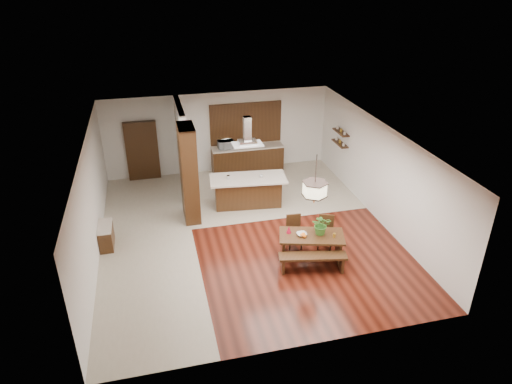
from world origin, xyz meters
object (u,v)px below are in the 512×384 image
object	(u,v)px
dining_table	(311,241)
range_hood	(247,131)
dining_chair_right	(325,233)
microwave	(226,145)
hallway_console	(106,236)
dining_bench	(312,263)
kitchen_island	(248,191)
fruit_bowl	(302,234)
foliage_plant	(321,225)
island_cup	(261,176)
pendant_lantern	(315,180)
dining_chair_left	(295,232)

from	to	relation	value
dining_table	range_hood	world-z (taller)	range_hood
dining_chair_right	microwave	distance (m)	5.72
hallway_console	dining_bench	size ratio (longest dim) A/B	0.52
hallway_console	kitchen_island	xyz separation A→B (m)	(4.23, 1.39, 0.18)
hallway_console	dining_bench	distance (m)	5.56
fruit_bowl	hallway_console	bearing A→B (deg)	160.30
dining_bench	microwave	bearing A→B (deg)	99.00
kitchen_island	dining_chair_right	bearing A→B (deg)	-56.31
hallway_console	microwave	distance (m)	5.71
fruit_bowl	kitchen_island	xyz separation A→B (m)	(-0.70, 3.16, -0.22)
dining_bench	range_hood	distance (m)	4.46
dining_bench	microwave	distance (m)	6.50
fruit_bowl	range_hood	bearing A→B (deg)	102.45
range_hood	fruit_bowl	bearing A→B (deg)	-77.55
foliage_plant	microwave	size ratio (longest dim) A/B	0.98
hallway_console	range_hood	world-z (taller)	range_hood
dining_bench	dining_chair_right	size ratio (longest dim) A/B	1.85
island_cup	microwave	bearing A→B (deg)	102.92
dining_bench	island_cup	bearing A→B (deg)	96.07
hallway_console	dining_chair_right	world-z (taller)	dining_chair_right
dining_table	microwave	world-z (taller)	microwave
pendant_lantern	fruit_bowl	size ratio (longest dim) A/B	5.20
pendant_lantern	foliage_plant	distance (m)	1.32
kitchen_island	microwave	world-z (taller)	microwave
microwave	dining_bench	bearing A→B (deg)	-86.61
pendant_lantern	dining_bench	bearing A→B (deg)	-105.88
dining_table	hallway_console	bearing A→B (deg)	160.69
dining_bench	foliage_plant	bearing A→B (deg)	54.68
hallway_console	fruit_bowl	xyz separation A→B (m)	(4.93, -1.76, 0.40)
island_cup	microwave	world-z (taller)	microwave
kitchen_island	island_cup	distance (m)	0.66
dining_table	dining_bench	size ratio (longest dim) A/B	1.07
dining_table	dining_chair_left	size ratio (longest dim) A/B	2.00
range_hood	foliage_plant	bearing A→B (deg)	-69.54
fruit_bowl	kitchen_island	distance (m)	3.24
dining_chair_right	range_hood	size ratio (longest dim) A/B	1.01
dining_table	dining_chair_right	bearing A→B (deg)	34.83
dining_chair_left	dining_bench	bearing A→B (deg)	-81.31
hallway_console	foliage_plant	distance (m)	5.76
hallway_console	dining_chair_left	xyz separation A→B (m)	(4.93, -1.22, 0.14)
hallway_console	island_cup	size ratio (longest dim) A/B	7.59
foliage_plant	kitchen_island	xyz separation A→B (m)	(-1.20, 3.20, -0.46)
microwave	fruit_bowl	bearing A→B (deg)	-86.55
fruit_bowl	microwave	bearing A→B (deg)	99.06
microwave	pendant_lantern	bearing A→B (deg)	-84.20
dining_chair_right	island_cup	bearing A→B (deg)	136.69
dining_chair_right	fruit_bowl	bearing A→B (deg)	-132.91
foliage_plant	microwave	bearing A→B (deg)	103.74
pendant_lantern	microwave	xyz separation A→B (m)	(-1.17, 5.79, -1.14)
foliage_plant	island_cup	size ratio (longest dim) A/B	4.65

